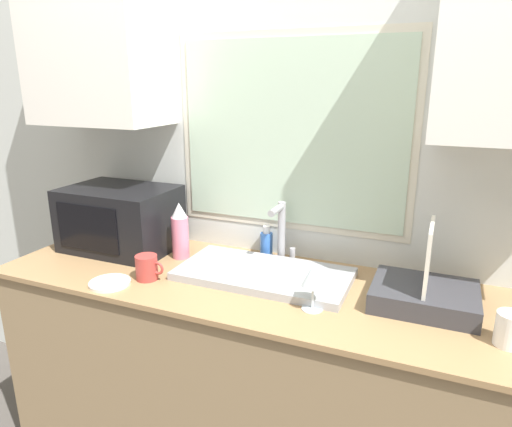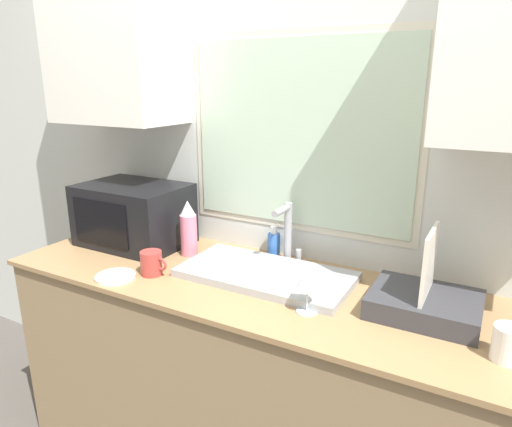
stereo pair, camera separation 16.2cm
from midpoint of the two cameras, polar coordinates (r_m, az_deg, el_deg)
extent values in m
cube|color=#8C7251|center=(1.98, -1.86, -20.98)|extent=(2.09, 0.62, 0.89)
cube|color=#99754C|center=(1.74, -2.00, -8.99)|extent=(2.12, 0.65, 0.02)
cube|color=silver|center=(1.92, 2.17, 5.94)|extent=(6.00, 0.06, 2.60)
cube|color=beige|center=(1.87, 1.88, 9.86)|extent=(1.00, 0.01, 0.80)
cube|color=#B2CCB2|center=(1.87, 1.84, 9.85)|extent=(0.94, 0.01, 0.74)
cube|color=white|center=(2.17, -21.57, 19.55)|extent=(0.57, 0.32, 0.69)
cube|color=#9EA0A5|center=(1.77, -1.64, -7.61)|extent=(0.66, 0.33, 0.03)
cylinder|color=#99999E|center=(1.90, 0.79, -2.29)|extent=(0.03, 0.03, 0.25)
cylinder|color=#99999E|center=(1.81, 0.05, 0.45)|extent=(0.03, 0.13, 0.03)
cylinder|color=#99999E|center=(1.92, 2.16, -5.23)|extent=(0.02, 0.02, 0.06)
cube|color=black|center=(2.15, -18.65, -0.60)|extent=(0.48, 0.34, 0.28)
cube|color=black|center=(2.06, -22.48, -1.75)|extent=(0.31, 0.01, 0.20)
cube|color=#333338|center=(1.63, 17.62, -9.89)|extent=(0.34, 0.27, 0.07)
cube|color=silver|center=(1.58, 18.07, -5.15)|extent=(0.01, 0.22, 0.22)
cylinder|color=#D8728C|center=(1.98, -11.76, -2.99)|extent=(0.07, 0.07, 0.18)
cone|color=silver|center=(1.95, -11.96, 0.40)|extent=(0.07, 0.07, 0.06)
cylinder|color=blue|center=(1.98, -1.03, -3.88)|extent=(0.05, 0.05, 0.10)
cylinder|color=white|center=(1.96, -1.04, -2.06)|extent=(0.03, 0.03, 0.03)
cylinder|color=#A53833|center=(1.82, -16.03, -6.55)|extent=(0.08, 0.08, 0.10)
torus|color=#A53833|center=(1.79, -14.78, -6.69)|extent=(0.05, 0.01, 0.05)
cylinder|color=silver|center=(1.55, 4.03, -11.85)|extent=(0.07, 0.07, 0.00)
cylinder|color=silver|center=(1.54, 4.07, -10.45)|extent=(0.01, 0.01, 0.08)
cone|color=silver|center=(1.50, 4.13, -7.74)|extent=(0.08, 0.08, 0.08)
cylinder|color=white|center=(1.49, 26.46, -12.94)|extent=(0.08, 0.08, 0.10)
cylinder|color=silver|center=(1.83, -20.28, -8.20)|extent=(0.15, 0.15, 0.01)
camera|label=1|loc=(0.08, -92.86, -0.84)|focal=32.00mm
camera|label=2|loc=(0.08, 87.14, 0.84)|focal=32.00mm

